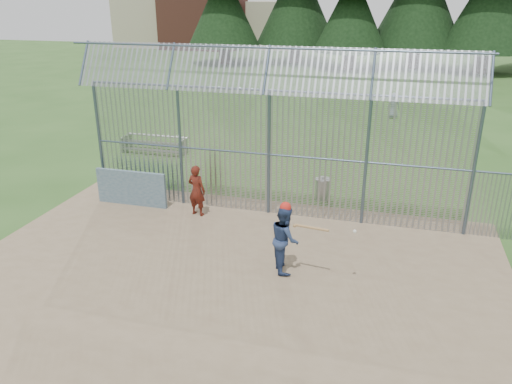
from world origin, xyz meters
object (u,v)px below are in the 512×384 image
(batter, at_px, (285,239))
(bleacher, at_px, (154,144))
(dugout_wall, at_px, (131,188))
(onlooker, at_px, (197,190))
(trash_can, at_px, (323,189))

(batter, bearing_deg, bleacher, 18.50)
(dugout_wall, xyz_separation_m, batter, (5.90, -2.85, 0.28))
(batter, distance_m, bleacher, 11.76)
(batter, height_order, onlooker, batter)
(bleacher, bearing_deg, trash_can, -23.31)
(onlooker, height_order, bleacher, onlooker)
(trash_can, relative_size, bleacher, 0.27)
(bleacher, bearing_deg, onlooker, -53.20)
(batter, relative_size, trash_can, 2.15)
(dugout_wall, bearing_deg, onlooker, -4.29)
(onlooker, distance_m, bleacher, 7.49)
(batter, bearing_deg, trash_can, -26.61)
(trash_can, bearing_deg, bleacher, 156.69)
(onlooker, distance_m, trash_can, 4.47)
(batter, relative_size, onlooker, 1.06)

